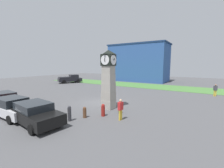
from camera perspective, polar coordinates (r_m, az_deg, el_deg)
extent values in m
plane|color=#4C4C4F|center=(16.62, -5.45, -7.08)|extent=(84.13, 84.13, 0.00)
cube|color=#9D988E|center=(14.40, -1.32, -7.66)|extent=(1.09, 1.09, 0.81)
cube|color=#9C978C|center=(14.21, -1.33, -4.52)|extent=(1.04, 1.04, 0.81)
cube|color=#9F998F|center=(14.07, -1.34, -1.30)|extent=(1.00, 1.00, 0.81)
cube|color=#9F9A90|center=(13.97, -1.35, 1.98)|extent=(0.96, 0.96, 0.81)
cube|color=#9D978D|center=(13.91, -1.36, 5.29)|extent=(0.92, 0.92, 0.81)
cube|color=black|center=(13.91, -1.37, 9.12)|extent=(1.07, 1.07, 1.05)
cylinder|color=white|center=(14.37, -0.13, 9.06)|extent=(0.87, 0.04, 0.87)
cube|color=black|center=(14.40, -0.07, 9.06)|extent=(0.06, 0.16, 0.18)
cube|color=black|center=(14.40, -0.07, 9.06)|extent=(0.04, 0.21, 0.30)
cylinder|color=white|center=(13.45, -2.70, 9.17)|extent=(0.87, 0.04, 0.87)
cube|color=black|center=(13.43, -2.76, 9.17)|extent=(0.06, 0.20, 0.05)
cube|color=black|center=(13.43, -2.76, 9.17)|extent=(0.04, 0.06, 0.33)
cylinder|color=white|center=(13.61, 0.59, 9.16)|extent=(0.04, 0.87, 0.87)
cube|color=black|center=(13.60, 0.69, 9.16)|extent=(0.20, 0.06, 0.06)
cube|color=black|center=(13.60, 0.69, 9.16)|extent=(0.22, 0.04, 0.29)
cylinder|color=white|center=(14.22, -3.25, 9.07)|extent=(0.04, 0.87, 0.87)
cube|color=black|center=(14.24, -3.34, 9.07)|extent=(0.20, 0.06, 0.08)
cube|color=black|center=(14.24, -3.34, 9.07)|extent=(0.21, 0.04, 0.30)
pyramid|color=black|center=(13.95, -1.38, 12.08)|extent=(1.12, 1.12, 0.39)
cylinder|color=#333338|center=(12.91, 2.90, -9.58)|extent=(0.20, 0.20, 0.76)
sphere|color=#333338|center=(12.80, 2.91, -7.83)|extent=(0.18, 0.18, 0.18)
cylinder|color=maroon|center=(12.30, -3.42, -10.29)|extent=(0.31, 0.31, 0.82)
sphere|color=maroon|center=(12.17, -3.43, -8.24)|extent=(0.28, 0.28, 0.28)
cylinder|color=brown|center=(12.15, -10.37, -10.89)|extent=(0.28, 0.28, 0.71)
sphere|color=brown|center=(12.03, -10.42, -9.09)|extent=(0.25, 0.25, 0.25)
cylinder|color=#333338|center=(11.69, -15.89, -11.08)|extent=(0.26, 0.26, 1.00)
sphere|color=#333338|center=(11.54, -15.99, -8.54)|extent=(0.24, 0.24, 0.24)
cube|color=#A51111|center=(17.42, -35.71, -5.67)|extent=(4.37, 2.19, 0.71)
cube|color=#1E2328|center=(17.60, -36.17, -3.44)|extent=(2.47, 1.86, 0.57)
cylinder|color=black|center=(16.52, -31.48, -7.10)|extent=(0.66, 0.28, 0.64)
cylinder|color=black|center=(18.95, -34.30, -5.56)|extent=(0.66, 0.28, 0.64)
cube|color=silver|center=(14.30, -33.32, -8.21)|extent=(4.21, 1.85, 0.66)
cube|color=#1E2328|center=(14.44, -34.02, -5.49)|extent=(2.32, 1.70, 0.62)
cylinder|color=black|center=(13.61, -27.55, -9.79)|extent=(0.64, 0.22, 0.64)
cylinder|color=black|center=(12.89, -34.39, -11.20)|extent=(0.64, 0.22, 0.64)
cylinder|color=black|center=(15.86, -32.32, -7.73)|extent=(0.64, 0.22, 0.64)
cube|color=black|center=(11.83, -26.88, -10.70)|extent=(4.59, 2.41, 0.73)
cube|color=#1E2328|center=(11.96, -27.72, -7.45)|extent=(2.60, 2.04, 0.53)
cylinder|color=black|center=(11.18, -19.36, -13.04)|extent=(0.66, 0.29, 0.64)
cylinder|color=black|center=(10.41, -28.29, -15.09)|extent=(0.66, 0.29, 0.64)
cylinder|color=black|center=(13.48, -25.65, -9.84)|extent=(0.66, 0.29, 0.64)
cylinder|color=black|center=(12.84, -33.21, -11.18)|extent=(0.66, 0.29, 0.64)
cube|color=black|center=(35.61, -15.73, 1.58)|extent=(4.38, 5.57, 0.70)
cube|color=black|center=(35.76, -14.37, 2.86)|extent=(2.69, 2.57, 0.80)
cube|color=black|center=(35.34, -17.38, 2.34)|extent=(3.27, 3.53, 0.36)
cylinder|color=black|center=(37.02, -13.77, 1.39)|extent=(0.63, 0.84, 0.80)
cylinder|color=black|center=(35.03, -12.86, 1.09)|extent=(0.63, 0.84, 0.80)
cylinder|color=black|center=(36.33, -18.46, 1.11)|extent=(0.63, 0.84, 0.80)
cylinder|color=black|center=(34.30, -17.81, 0.79)|extent=(0.63, 0.84, 0.80)
cylinder|color=gold|center=(11.40, 2.93, -11.81)|extent=(0.14, 0.14, 0.80)
cylinder|color=gold|center=(11.55, 3.55, -11.55)|extent=(0.14, 0.14, 0.80)
cube|color=red|center=(11.27, 3.27, -8.33)|extent=(0.29, 0.43, 0.60)
sphere|color=tan|center=(11.16, 3.29, -6.33)|extent=(0.22, 0.22, 0.22)
cylinder|color=gold|center=(23.86, 34.38, -2.94)|extent=(0.14, 0.14, 0.79)
cylinder|color=gold|center=(23.95, 34.81, -2.94)|extent=(0.14, 0.14, 0.79)
cube|color=#3F3F47|center=(23.81, 34.72, -1.30)|extent=(0.46, 0.39, 0.59)
sphere|color=#8C664C|center=(23.76, 34.79, -0.33)|extent=(0.21, 0.21, 0.21)
cube|color=#2D5193|center=(39.00, 10.05, 7.75)|extent=(14.12, 7.17, 8.90)
cube|color=navy|center=(39.31, 10.21, 14.46)|extent=(14.54, 7.39, 0.30)
cube|color=#477A38|center=(29.82, 14.36, -0.77)|extent=(50.48, 6.59, 0.04)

